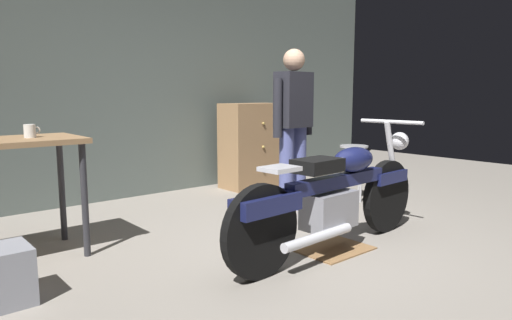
{
  "coord_description": "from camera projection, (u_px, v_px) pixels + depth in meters",
  "views": [
    {
      "loc": [
        -2.51,
        -2.32,
        1.22
      ],
      "look_at": [
        0.06,
        0.7,
        0.65
      ],
      "focal_mm": 32.34,
      "sensor_mm": 36.0,
      "label": 1
    }
  ],
  "objects": [
    {
      "name": "wooden_dresser",
      "position": [
        252.0,
        145.0,
        6.05
      ],
      "size": [
        0.8,
        0.47,
        1.1
      ],
      "color": "#99724C",
      "rests_on": "ground_plane"
    },
    {
      "name": "ground_plane",
      "position": [
        309.0,
        254.0,
        3.53
      ],
      "size": [
        12.0,
        12.0,
        0.0
      ],
      "primitive_type": "plane",
      "color": "gray"
    },
    {
      "name": "drip_tray",
      "position": [
        335.0,
        249.0,
        3.63
      ],
      "size": [
        0.56,
        0.4,
        0.01
      ],
      "primitive_type": "cube",
      "color": "olive",
      "rests_on": "ground_plane"
    },
    {
      "name": "back_wall",
      "position": [
        137.0,
        66.0,
        5.42
      ],
      "size": [
        8.0,
        0.12,
        3.1
      ],
      "primitive_type": "cube",
      "color": "#56605B",
      "rests_on": "ground_plane"
    },
    {
      "name": "motorcycle",
      "position": [
        335.0,
        195.0,
        3.55
      ],
      "size": [
        2.19,
        0.6,
        1.0
      ],
      "rotation": [
        0.0,
        0.0,
        0.05
      ],
      "color": "black",
      "rests_on": "ground_plane"
    },
    {
      "name": "person_standing",
      "position": [
        293.0,
        123.0,
        4.73
      ],
      "size": [
        0.57,
        0.25,
        1.67
      ],
      "rotation": [
        0.0,
        0.0,
        3.22
      ],
      "color": "#525A98",
      "rests_on": "ground_plane"
    },
    {
      "name": "shop_stool",
      "position": [
        354.0,
        158.0,
        5.25
      ],
      "size": [
        0.32,
        0.32,
        0.64
      ],
      "color": "#B2B2B7",
      "rests_on": "ground_plane"
    },
    {
      "name": "mug_white_ceramic",
      "position": [
        30.0,
        131.0,
        3.39
      ],
      "size": [
        0.12,
        0.08,
        0.1
      ],
      "color": "white",
      "rests_on": "workbench"
    }
  ]
}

